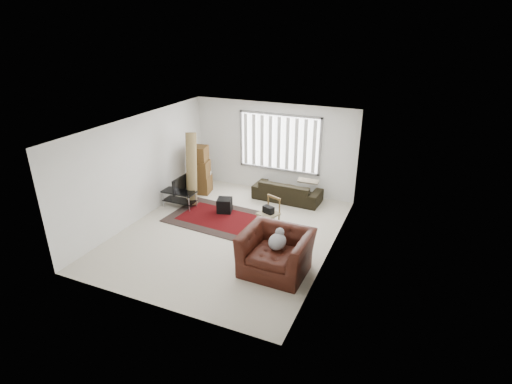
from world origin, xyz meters
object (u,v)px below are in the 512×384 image
at_px(sofa, 287,188).
at_px(tv_stand, 179,196).
at_px(moving_boxes, 200,171).
at_px(armchair, 276,249).
at_px(side_chair, 269,212).

bearing_deg(sofa, tv_stand, 34.13).
height_order(moving_boxes, armchair, moving_boxes).
relative_size(sofa, side_chair, 2.36).
distance_m(tv_stand, moving_boxes, 1.20).
distance_m(side_chair, armchair, 1.86).
distance_m(moving_boxes, side_chair, 3.10).
bearing_deg(side_chair, tv_stand, -163.65).
bearing_deg(moving_boxes, side_chair, -25.96).
xyz_separation_m(tv_stand, side_chair, (2.78, -0.20, 0.12)).
height_order(tv_stand, armchair, armchair).
bearing_deg(moving_boxes, sofa, 10.74).
distance_m(sofa, side_chair, 1.86).
relative_size(tv_stand, moving_boxes, 0.66).
relative_size(moving_boxes, side_chair, 1.73).
xyz_separation_m(sofa, side_chair, (0.16, -1.85, 0.08)).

